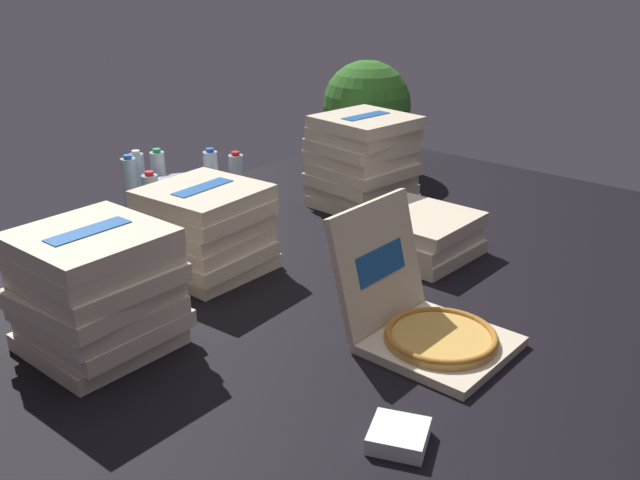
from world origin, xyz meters
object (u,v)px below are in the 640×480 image
water_bottle_5 (159,179)px  potted_plant (367,110)px  water_bottle_2 (237,182)px  water_bottle_3 (212,178)px  ice_bucket (184,201)px  water_bottle_0 (130,186)px  water_bottle_1 (139,181)px  open_pizza_box (422,318)px  water_bottle_4 (152,204)px  pizza_stack_right_near (362,162)px  pizza_stack_left_far (419,234)px  pizza_stack_right_far (97,291)px  napkin_pile (399,436)px  pizza_stack_center_near (205,230)px

water_bottle_5 → potted_plant: (1.01, -0.33, 0.18)m
water_bottle_2 → water_bottle_3: (-0.03, 0.12, 0.00)m
ice_bucket → water_bottle_2: bearing=-18.8°
water_bottle_0 → water_bottle_1: (0.06, 0.03, 0.00)m
open_pizza_box → potted_plant: potted_plant is taller
water_bottle_4 → water_bottle_2: bearing=-5.3°
pizza_stack_right_near → water_bottle_4: (-0.79, 0.41, -0.07)m
pizza_stack_left_far → water_bottle_4: size_ratio=1.47×
pizza_stack_right_far → potted_plant: bearing=15.1°
water_bottle_0 → water_bottle_3: 0.34m
water_bottle_4 → potted_plant: size_ratio=0.47×
pizza_stack_right_near → water_bottle_1: bearing=132.4°
pizza_stack_right_near → napkin_pile: size_ratio=3.23×
pizza_stack_right_near → water_bottle_2: size_ratio=1.62×
water_bottle_2 → potted_plant: bearing=-3.4°
water_bottle_1 → water_bottle_3: (0.22, -0.21, 0.00)m
pizza_stack_right_near → pizza_stack_right_far: (-1.40, -0.18, -0.02)m
water_bottle_0 → napkin_pile: bearing=-106.7°
water_bottle_5 → water_bottle_2: bearing=-57.2°
pizza_stack_right_near → water_bottle_5: bearing=130.7°
ice_bucket → water_bottle_0: water_bottle_0 is taller
water_bottle_3 → water_bottle_5: 0.22m
pizza_stack_center_near → water_bottle_0: size_ratio=1.56×
water_bottle_5 → potted_plant: size_ratio=0.47×
water_bottle_1 → water_bottle_3: size_ratio=1.00×
open_pizza_box → pizza_stack_left_far: (0.53, 0.36, -0.00)m
napkin_pile → pizza_stack_right_far: bearing=102.4°
ice_bucket → pizza_stack_left_far: bearing=-70.4°
pizza_stack_right_near → pizza_stack_right_far: size_ratio=1.04×
napkin_pile → water_bottle_2: bearing=59.4°
water_bottle_4 → water_bottle_3: bearing=12.5°
water_bottle_0 → water_bottle_5: (0.14, -0.01, 0.00)m
pizza_stack_left_far → open_pizza_box: bearing=-145.9°
pizza_stack_center_near → napkin_pile: pizza_stack_center_near is taller
ice_bucket → water_bottle_5: bearing=79.3°
pizza_stack_right_near → potted_plant: size_ratio=0.76×
open_pizza_box → water_bottle_1: open_pizza_box is taller
pizza_stack_right_far → pizza_stack_left_far: size_ratio=1.06×
ice_bucket → water_bottle_3: 0.20m
pizza_stack_right_near → water_bottle_4: bearing=152.6°
water_bottle_4 → water_bottle_5: bearing=48.0°
water_bottle_0 → pizza_stack_right_near: bearing=-43.4°
water_bottle_1 → open_pizza_box: bearing=-96.2°
water_bottle_2 → napkin_pile: (-0.83, -1.41, -0.10)m
ice_bucket → water_bottle_5: (0.04, 0.21, 0.04)m
water_bottle_1 → water_bottle_5: 0.09m
water_bottle_0 → water_bottle_3: same height
pizza_stack_center_near → pizza_stack_left_far: bearing=-38.1°
pizza_stack_center_near → water_bottle_2: (0.49, 0.37, -0.03)m
open_pizza_box → napkin_pile: open_pizza_box is taller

